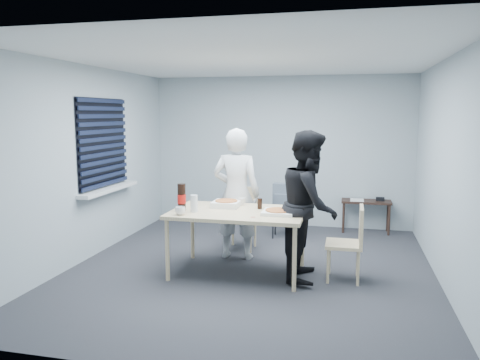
% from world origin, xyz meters
% --- Properties ---
extents(room, '(5.00, 5.00, 5.00)m').
position_xyz_m(room, '(-2.20, 0.40, 1.44)').
color(room, '#2C2B30').
rests_on(room, ground).
extents(dining_table, '(1.61, 1.02, 0.78)m').
position_xyz_m(dining_table, '(-0.12, -0.18, 0.73)').
color(dining_table, beige).
rests_on(dining_table, ground).
extents(chair_far, '(0.42, 0.42, 0.89)m').
position_xyz_m(chair_far, '(-0.32, 0.93, 0.51)').
color(chair_far, beige).
rests_on(chair_far, ground).
extents(chair_right, '(0.42, 0.42, 0.89)m').
position_xyz_m(chair_right, '(1.23, -0.12, 0.51)').
color(chair_right, beige).
rests_on(chair_right, ground).
extents(person_white, '(0.65, 0.42, 1.77)m').
position_xyz_m(person_white, '(-0.30, 0.45, 0.89)').
color(person_white, silver).
rests_on(person_white, ground).
extents(person_black, '(0.47, 0.86, 1.77)m').
position_xyz_m(person_black, '(0.73, -0.13, 0.89)').
color(person_black, black).
rests_on(person_black, ground).
extents(side_table, '(0.80, 0.36, 0.53)m').
position_xyz_m(side_table, '(1.47, 2.28, 0.45)').
color(side_table, '#311E18').
rests_on(side_table, ground).
extents(stool, '(0.33, 0.33, 0.46)m').
position_xyz_m(stool, '(0.16, 1.64, 0.35)').
color(stool, black).
rests_on(stool, ground).
extents(backpack, '(0.29, 0.21, 0.41)m').
position_xyz_m(backpack, '(0.16, 1.62, 0.66)').
color(backpack, slate).
rests_on(backpack, stool).
extents(pizza_box_a, '(0.34, 0.34, 0.08)m').
position_xyz_m(pizza_box_a, '(-0.33, 0.04, 0.82)').
color(pizza_box_a, white).
rests_on(pizza_box_a, dining_table).
extents(pizza_box_b, '(0.36, 0.36, 0.05)m').
position_xyz_m(pizza_box_b, '(0.38, -0.24, 0.81)').
color(pizza_box_b, white).
rests_on(pizza_box_b, dining_table).
extents(mug_a, '(0.17, 0.17, 0.10)m').
position_xyz_m(mug_a, '(-0.73, -0.55, 0.83)').
color(mug_a, white).
rests_on(mug_a, dining_table).
extents(mug_b, '(0.10, 0.10, 0.09)m').
position_xyz_m(mug_b, '(-0.16, 0.18, 0.83)').
color(mug_b, white).
rests_on(mug_b, dining_table).
extents(cola_glass, '(0.08, 0.08, 0.13)m').
position_xyz_m(cola_glass, '(0.11, -0.00, 0.85)').
color(cola_glass, black).
rests_on(cola_glass, dining_table).
extents(soda_bottle, '(0.10, 0.10, 0.33)m').
position_xyz_m(soda_bottle, '(-0.80, -0.31, 0.94)').
color(soda_bottle, black).
rests_on(soda_bottle, dining_table).
extents(plastic_cups, '(0.11, 0.11, 0.21)m').
position_xyz_m(plastic_cups, '(-0.62, -0.36, 0.89)').
color(plastic_cups, silver).
rests_on(plastic_cups, dining_table).
extents(rubber_band, '(0.07, 0.07, 0.00)m').
position_xyz_m(rubber_band, '(0.13, -0.48, 0.79)').
color(rubber_band, red).
rests_on(rubber_band, dining_table).
extents(papers, '(0.26, 0.33, 0.00)m').
position_xyz_m(papers, '(1.32, 2.27, 0.54)').
color(papers, white).
rests_on(papers, side_table).
extents(black_box, '(0.14, 0.11, 0.06)m').
position_xyz_m(black_box, '(1.69, 2.30, 0.56)').
color(black_box, black).
rests_on(black_box, side_table).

